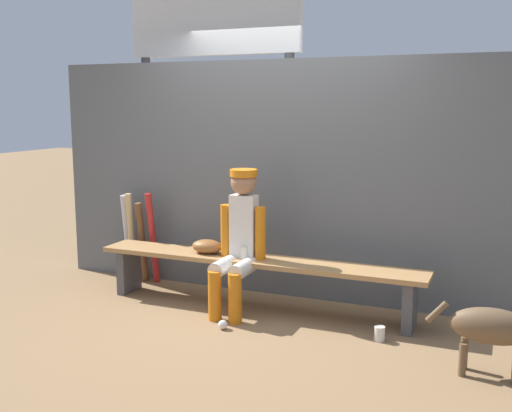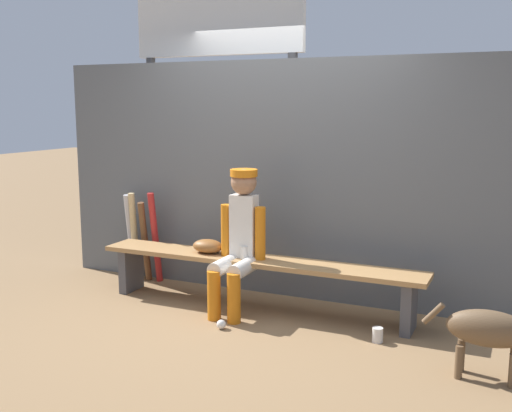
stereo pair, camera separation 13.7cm
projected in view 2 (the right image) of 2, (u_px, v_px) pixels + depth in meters
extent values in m
plane|color=olive|center=(256.00, 309.00, 5.26)|extent=(30.00, 30.00, 0.00)
cube|color=#595E63|center=(278.00, 180.00, 5.50)|extent=(4.53, 0.03, 2.13)
cube|color=#AD7F4C|center=(256.00, 260.00, 5.19)|extent=(2.89, 0.36, 0.04)
cube|color=#4C4C51|center=(131.00, 269.00, 5.75)|extent=(0.08, 0.29, 0.41)
cube|color=#4C4C51|center=(409.00, 306.00, 4.69)|extent=(0.08, 0.29, 0.41)
cube|color=silver|center=(244.00, 226.00, 5.18)|extent=(0.22, 0.13, 0.54)
sphere|color=#9E7051|center=(244.00, 182.00, 5.12)|extent=(0.22, 0.22, 0.22)
cylinder|color=orange|center=(244.00, 173.00, 5.11)|extent=(0.23, 0.23, 0.06)
cylinder|color=silver|center=(225.00, 265.00, 5.10)|extent=(0.13, 0.38, 0.13)
cylinder|color=orange|center=(214.00, 295.00, 4.96)|extent=(0.11, 0.11, 0.41)
cylinder|color=orange|center=(226.00, 231.00, 5.24)|extent=(0.09, 0.09, 0.46)
cylinder|color=silver|center=(244.00, 268.00, 5.03)|extent=(0.13, 0.38, 0.13)
cylinder|color=orange|center=(234.00, 298.00, 4.89)|extent=(0.11, 0.11, 0.41)
cylinder|color=orange|center=(260.00, 234.00, 5.11)|extent=(0.09, 0.09, 0.46)
ellipsoid|color=brown|center=(208.00, 246.00, 5.36)|extent=(0.28, 0.20, 0.12)
cylinder|color=#B22323|center=(155.00, 238.00, 5.96)|extent=(0.06, 0.19, 0.91)
cylinder|color=brown|center=(145.00, 242.00, 6.01)|extent=(0.08, 0.19, 0.81)
cylinder|color=tan|center=(135.00, 236.00, 6.07)|extent=(0.07, 0.13, 0.88)
cylinder|color=#B7B7BC|center=(131.00, 236.00, 6.12)|extent=(0.08, 0.19, 0.86)
sphere|color=white|center=(221.00, 324.00, 4.78)|extent=(0.07, 0.07, 0.07)
cylinder|color=silver|center=(378.00, 335.00, 4.52)|extent=(0.08, 0.08, 0.11)
cylinder|color=silver|center=(245.00, 252.00, 5.16)|extent=(0.08, 0.08, 0.11)
cylinder|color=#3F3F42|center=(153.00, 159.00, 6.94)|extent=(0.10, 0.10, 2.25)
cylinder|color=#3F3F42|center=(292.00, 165.00, 6.25)|extent=(0.10, 0.10, 2.25)
cube|color=white|center=(218.00, 21.00, 6.35)|extent=(1.92, 0.08, 0.70)
ellipsoid|color=brown|center=(488.00, 329.00, 3.86)|extent=(0.52, 0.20, 0.24)
cylinder|color=brown|center=(433.00, 313.00, 3.99)|extent=(0.15, 0.04, 0.16)
cylinder|color=brown|center=(461.00, 355.00, 4.02)|extent=(0.05, 0.05, 0.22)
cylinder|color=brown|center=(459.00, 362.00, 3.91)|extent=(0.05, 0.05, 0.22)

